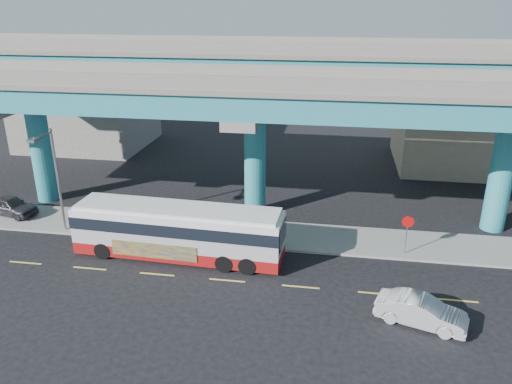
% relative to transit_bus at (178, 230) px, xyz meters
% --- Properties ---
extents(ground, '(120.00, 120.00, 0.00)m').
position_rel_transit_bus_xyz_m(ground, '(3.37, -1.92, -1.74)').
color(ground, black).
rests_on(ground, ground).
extents(sidewalk, '(70.00, 4.00, 0.15)m').
position_rel_transit_bus_xyz_m(sidewalk, '(3.37, 3.58, -1.66)').
color(sidewalk, gray).
rests_on(sidewalk, ground).
extents(lane_markings, '(58.00, 0.12, 0.01)m').
position_rel_transit_bus_xyz_m(lane_markings, '(3.37, -2.22, -1.73)').
color(lane_markings, '#D8C64C').
rests_on(lane_markings, ground).
extents(viaduct, '(52.00, 12.40, 11.70)m').
position_rel_transit_bus_xyz_m(viaduct, '(3.37, 7.18, 7.40)').
color(viaduct, teal).
rests_on(viaduct, ground).
extents(building_beige, '(14.00, 10.23, 7.00)m').
position_rel_transit_bus_xyz_m(building_beige, '(21.37, 21.06, 1.77)').
color(building_beige, tan).
rests_on(building_beige, ground).
extents(building_concrete, '(12.00, 10.00, 9.00)m').
position_rel_transit_bus_xyz_m(building_concrete, '(-16.63, 22.08, 2.76)').
color(building_concrete, gray).
rests_on(building_concrete, ground).
extents(transit_bus, '(12.48, 3.20, 3.17)m').
position_rel_transit_bus_xyz_m(transit_bus, '(0.00, 0.00, 0.00)').
color(transit_bus, maroon).
rests_on(transit_bus, ground).
extents(sedan, '(3.88, 5.02, 1.38)m').
position_rel_transit_bus_xyz_m(sedan, '(13.17, -4.53, -1.05)').
color(sedan, '#B0B0B5').
rests_on(sedan, ground).
extents(parked_car, '(3.23, 4.66, 1.36)m').
position_rel_transit_bus_xyz_m(parked_car, '(-13.45, 3.68, -0.91)').
color(parked_car, '#2F2F34').
rests_on(parked_car, sidewalk).
extents(street_lamp, '(0.50, 2.26, 6.79)m').
position_rel_transit_bus_xyz_m(street_lamp, '(-8.47, 1.54, 2.88)').
color(street_lamp, gray).
rests_on(street_lamp, sidewalk).
extents(stop_sign, '(0.73, 0.08, 2.43)m').
position_rel_transit_bus_xyz_m(stop_sign, '(13.19, 2.26, 0.15)').
color(stop_sign, gray).
rests_on(stop_sign, sidewalk).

